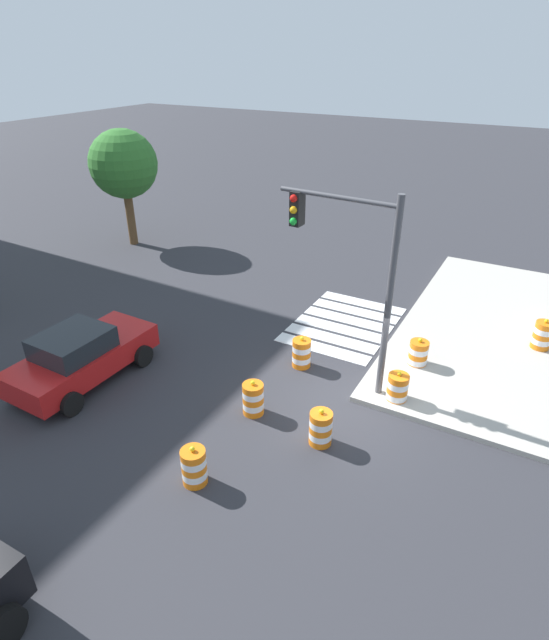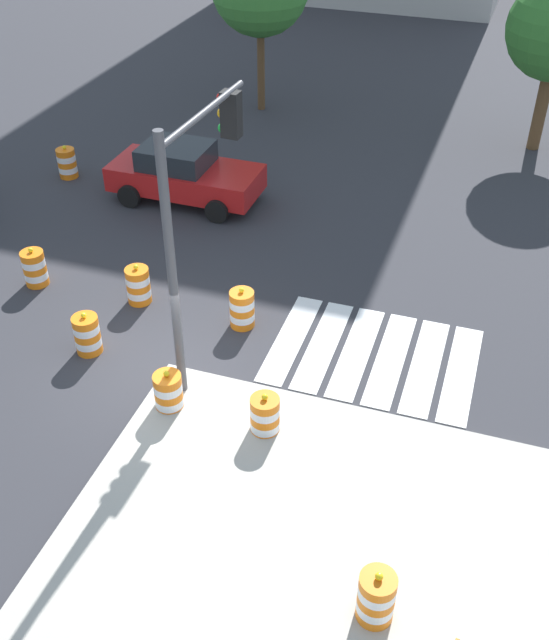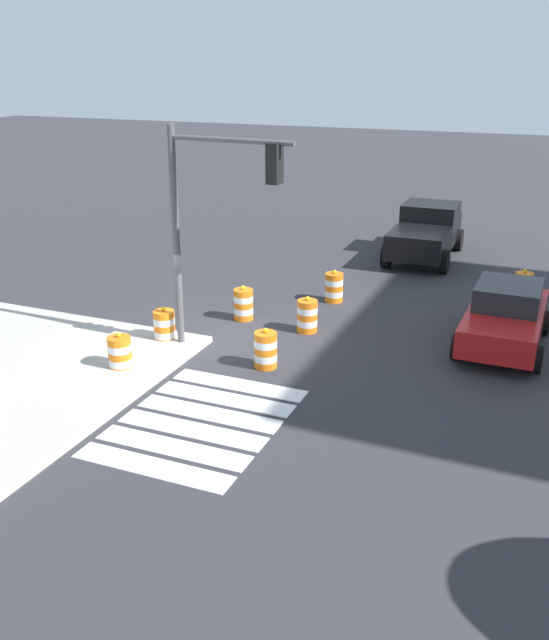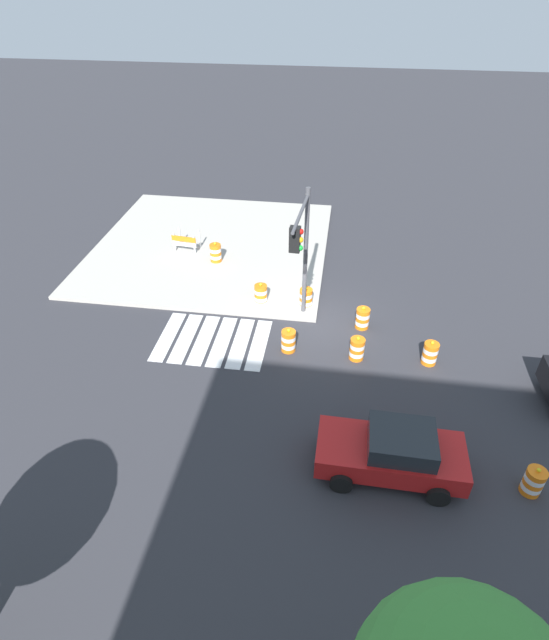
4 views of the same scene
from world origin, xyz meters
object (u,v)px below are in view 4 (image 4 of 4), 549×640
traffic_barrel_opposite_curb (357,349)px  traffic_barrel_on_sidewalk (216,253)px  traffic_barrel_median_far (288,341)px  traffic_barrel_lane_center (533,481)px  traffic_barrel_median_near (261,294)px  construction_barricade (185,241)px  sports_car (393,452)px  traffic_barrel_crosswalk_end (362,318)px  traffic_barrel_far_curb (430,353)px  traffic_barrel_near_corner (306,298)px  traffic_light_pole (302,244)px

traffic_barrel_opposite_curb → traffic_barrel_on_sidewalk: bearing=-42.1°
traffic_barrel_median_far → traffic_barrel_lane_center: (-7.67, 5.37, 0.00)m
traffic_barrel_opposite_curb → traffic_barrel_median_near: bearing=-37.0°
traffic_barrel_on_sidewalk → construction_barricade: bearing=-24.3°
sports_car → traffic_barrel_opposite_curb: (1.07, -5.08, -0.36)m
traffic_barrel_crosswalk_end → traffic_barrel_far_curb: bearing=142.9°
traffic_barrel_crosswalk_end → traffic_barrel_median_near: 4.59m
traffic_barrel_opposite_curb → traffic_barrel_far_curb: bearing=-177.4°
traffic_barrel_crosswalk_end → traffic_barrel_median_far: (2.83, 1.92, 0.00)m
sports_car → traffic_barrel_near_corner: 8.91m
sports_car → traffic_barrel_crosswalk_end: sports_car is taller
construction_barricade → traffic_barrel_opposite_curb: bearing=140.9°
traffic_barrel_near_corner → traffic_light_pole: (0.11, 1.66, 3.46)m
traffic_barrel_median_far → traffic_barrel_on_sidewalk: size_ratio=1.00×
traffic_barrel_median_near → traffic_barrel_far_curb: same height
traffic_barrel_crosswalk_end → traffic_barrel_opposite_curb: 2.04m
traffic_barrel_lane_center → construction_barricade: bearing=-41.9°
traffic_barrel_crosswalk_end → traffic_barrel_lane_center: same height
traffic_barrel_median_far → construction_barricade: bearing=-48.7°
traffic_barrel_median_near → traffic_barrel_opposite_curb: same height
construction_barricade → traffic_barrel_median_far: bearing=131.3°
sports_car → traffic_barrel_median_near: sports_car is taller
traffic_barrel_near_corner → traffic_barrel_on_sidewalk: size_ratio=1.00×
traffic_barrel_lane_center → construction_barricade: construction_barricade is taller
traffic_barrel_far_curb → construction_barricade: 13.51m
sports_car → traffic_barrel_far_curb: (-1.65, -5.21, -0.36)m
traffic_barrel_far_curb → traffic_light_pole: traffic_light_pole is taller
traffic_barrel_lane_center → traffic_barrel_near_corner: bearing=-49.2°
sports_car → traffic_barrel_median_near: 9.84m
traffic_barrel_near_corner → traffic_barrel_lane_center: 11.15m
traffic_barrel_opposite_curb → traffic_light_pole: (2.36, -1.52, 3.46)m
traffic_barrel_crosswalk_end → traffic_barrel_median_far: same height
traffic_light_pole → traffic_barrel_opposite_curb: bearing=147.3°
traffic_barrel_lane_center → traffic_barrel_opposite_curb: same height
traffic_barrel_near_corner → traffic_barrel_far_curb: 5.83m
traffic_barrel_near_corner → traffic_barrel_median_near: size_ratio=1.00×
traffic_barrel_median_near → traffic_light_pole: traffic_light_pole is taller
traffic_barrel_lane_center → traffic_barrel_opposite_curb: (5.04, -5.26, 0.00)m
traffic_barrel_crosswalk_end → traffic_barrel_median_far: size_ratio=1.00×
sports_car → traffic_light_pole: 8.05m
sports_car → traffic_barrel_on_sidewalk: 14.02m
traffic_barrel_near_corner → traffic_barrel_on_sidewalk: bearing=-33.5°
construction_barricade → traffic_light_pole: (-6.46, 5.64, 3.19)m
traffic_barrel_crosswalk_end → sports_car: bearing=97.0°
construction_barricade → traffic_barrel_far_curb: bearing=148.6°
traffic_barrel_median_far → traffic_light_pole: size_ratio=0.19×
traffic_light_pole → sports_car: bearing=117.4°
traffic_barrel_crosswalk_end → traffic_barrel_median_far: 3.42m
traffic_barrel_near_corner → traffic_barrel_opposite_curb: bearing=125.2°
traffic_barrel_near_corner → traffic_light_pole: size_ratio=0.19×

